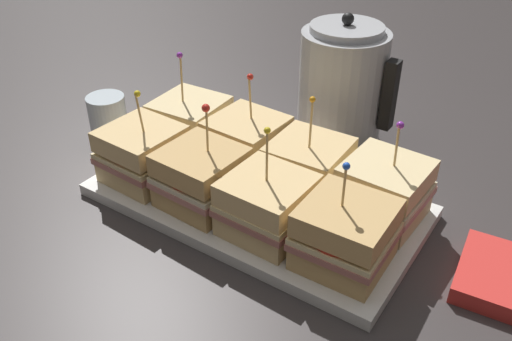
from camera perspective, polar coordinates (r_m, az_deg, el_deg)
The scene contains 13 objects.
ground_plane at distance 0.82m, azimuth 0.00°, elevation -3.66°, with size 6.00×6.00×0.00m, color #383333.
serving_platter at distance 0.82m, azimuth 0.00°, elevation -3.15°, with size 0.48×0.26×0.02m.
sandwich_front_far_left at distance 0.85m, azimuth -11.85°, elevation 1.71°, with size 0.12×0.12×0.15m.
sandwich_front_center_left at distance 0.78m, azimuth -5.76°, elevation -0.74°, with size 0.12×0.12×0.16m.
sandwich_front_center_right at distance 0.72m, azimuth 1.22°, elevation -3.66°, with size 0.11×0.11×0.16m.
sandwich_front_far_right at distance 0.68m, azimuth 9.38°, elevation -6.72°, with size 0.11×0.11×0.15m.
sandwich_back_far_left at distance 0.92m, azimuth -6.92°, elevation 4.87°, with size 0.12×0.12×0.17m.
sandwich_back_center_left at distance 0.85m, azimuth -1.00°, elevation 2.82°, with size 0.12×0.12×0.16m.
sandwich_back_center_right at distance 0.80m, azimuth 5.53°, elevation 0.35°, with size 0.11×0.11×0.16m.
sandwich_back_far_right at distance 0.77m, azimuth 13.30°, elevation -2.10°, with size 0.12×0.12×0.15m.
kettle_steel at distance 0.95m, azimuth 9.06°, elevation 8.75°, with size 0.17×0.15×0.23m.
drinking_glass at distance 0.98m, azimuth -15.25°, elevation 5.05°, with size 0.07×0.07×0.09m.
napkin_stack at distance 0.75m, azimuth 25.25°, elevation -10.41°, with size 0.14×0.14×0.02m.
Camera 1 is at (0.37, -0.54, 0.49)m, focal length 38.00 mm.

